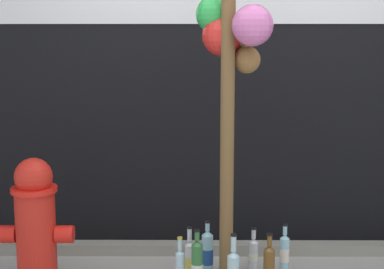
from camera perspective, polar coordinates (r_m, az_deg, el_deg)
building_wall at (r=4.29m, az=4.07°, el=12.48°), size 10.00×0.21×3.52m
curb_strip at (r=4.20m, az=4.12°, el=-11.38°), size 8.00×0.12×0.08m
memorial_post at (r=3.44m, az=3.94°, el=13.10°), size 0.50×0.48×2.99m
fire_hydrant at (r=3.69m, az=-15.51°, el=-8.52°), size 0.47×0.28×0.82m
bottle_0 at (r=3.79m, az=3.78°, el=-12.49°), size 0.07×0.07×0.29m
bottle_1 at (r=3.62m, az=7.78°, el=-13.03°), size 0.07×0.07×0.36m
bottle_2 at (r=3.77m, az=9.30°, el=-11.96°), size 0.06×0.06×0.37m
bottle_3 at (r=3.60m, az=0.51°, el=-13.00°), size 0.07×0.07×0.38m
bottle_4 at (r=3.92m, az=6.21°, el=-11.81°), size 0.07×0.07×0.29m
bottle_6 at (r=3.64m, az=-1.23°, el=-13.11°), size 0.06×0.06×0.32m
bottle_7 at (r=3.80m, az=-0.25°, el=-12.28°), size 0.07×0.07×0.33m
bottle_8 at (r=3.79m, az=1.56°, el=-11.89°), size 0.08×0.08×0.37m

